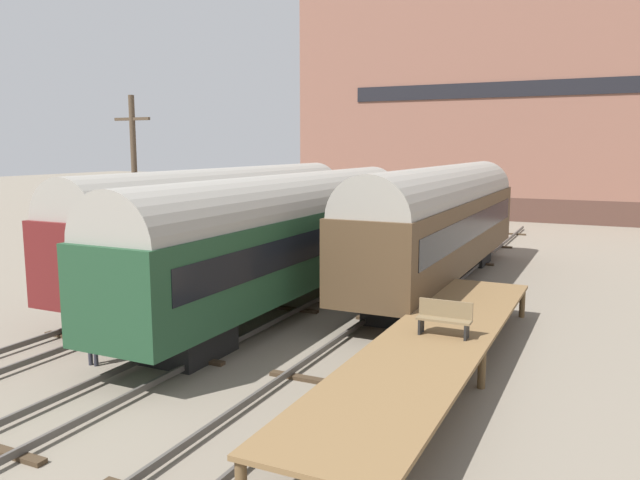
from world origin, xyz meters
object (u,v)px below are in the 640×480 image
object	(u,v)px
bench	(444,317)
person_worker	(92,331)
utility_pole	(135,189)
train_car_green	(287,233)
train_car_maroon	(227,219)
train_car_brown	(442,218)

from	to	relation	value
bench	person_worker	size ratio (longest dim) A/B	0.85
person_worker	utility_pole	xyz separation A→B (m)	(-5.52, 8.09, 3.21)
train_car_green	train_car_maroon	bearing A→B (deg)	150.89
train_car_green	utility_pole	size ratio (longest dim) A/B	2.25
train_car_green	train_car_maroon	world-z (taller)	train_car_maroon
train_car_green	utility_pole	distance (m)	7.60
train_car_green	person_worker	size ratio (longest dim) A/B	11.03
bench	person_worker	xyz separation A→B (m)	(-8.91, -3.28, -0.63)
train_car_maroon	utility_pole	distance (m)	4.01
bench	train_car_maroon	bearing A→B (deg)	149.17
train_car_brown	utility_pole	size ratio (longest dim) A/B	2.25
bench	person_worker	distance (m)	9.52
train_car_brown	utility_pole	world-z (taller)	utility_pole
train_car_brown	person_worker	world-z (taller)	train_car_brown
utility_pole	person_worker	bearing A→B (deg)	-55.70
train_car_brown	utility_pole	bearing A→B (deg)	-153.64
train_car_green	person_worker	xyz separation A→B (m)	(-1.95, -7.60, -1.87)
train_car_green	person_worker	distance (m)	8.07
train_car_maroon	bench	world-z (taller)	train_car_maroon
train_car_brown	bench	xyz separation A→B (m)	(2.83, -10.56, -1.34)
train_car_green	train_car_maroon	size ratio (longest dim) A/B	1.01
person_worker	train_car_maroon	bearing A→B (deg)	102.44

